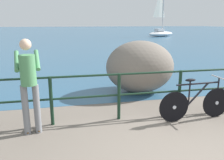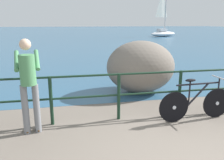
# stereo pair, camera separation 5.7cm
# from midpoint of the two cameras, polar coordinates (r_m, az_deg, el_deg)

# --- Properties ---
(ground_plane) EXTENTS (120.00, 120.00, 0.10)m
(ground_plane) POSITION_cam_midpoint_polar(r_m,az_deg,el_deg) (22.94, -6.83, 8.96)
(ground_plane) COLOR #6B6056
(sea_surface) EXTENTS (120.00, 90.00, 0.01)m
(sea_surface) POSITION_cam_midpoint_polar(r_m,az_deg,el_deg) (50.63, -9.42, 11.83)
(sea_surface) COLOR #2D5675
(sea_surface) RESTS_ON ground_plane
(promenade_railing) EXTENTS (9.89, 0.07, 1.02)m
(promenade_railing) POSITION_cam_midpoint_polar(r_m,az_deg,el_deg) (5.08, 9.76, -2.22)
(promenade_railing) COLOR black
(promenade_railing) RESTS_ON ground_plane
(bicycle) EXTENTS (1.70, 0.48, 0.92)m
(bicycle) POSITION_cam_midpoint_polar(r_m,az_deg,el_deg) (5.26, 20.46, -5.23)
(bicycle) COLOR black
(bicycle) RESTS_ON ground_plane
(person_at_railing) EXTENTS (0.51, 0.66, 1.78)m
(person_at_railing) POSITION_cam_midpoint_polar(r_m,az_deg,el_deg) (4.44, -19.63, -0.53)
(person_at_railing) COLOR slate
(person_at_railing) RESTS_ON ground_plane
(breakwater_boulder_main) EXTENTS (2.02, 1.66, 1.53)m
(breakwater_boulder_main) POSITION_cam_midpoint_polar(r_m,az_deg,el_deg) (6.87, 7.34, 3.29)
(breakwater_boulder_main) COLOR slate
(breakwater_boulder_main) RESTS_ON ground
(sailboat) EXTENTS (4.57, 2.83, 6.16)m
(sailboat) POSITION_cam_midpoint_polar(r_m,az_deg,el_deg) (33.48, 12.62, 11.69)
(sailboat) COLOR white
(sailboat) RESTS_ON sea_surface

